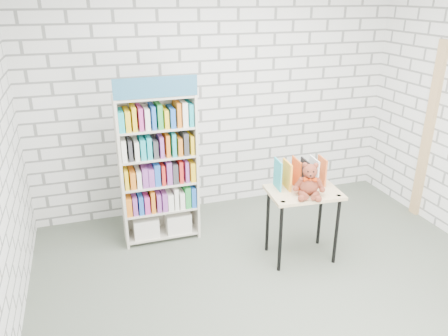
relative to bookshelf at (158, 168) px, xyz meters
name	(u,v)px	position (x,y,z in m)	size (l,w,h in m)	color
ground	(284,294)	(0.88, -1.36, -0.83)	(4.50, 4.50, 0.00)	#50594B
room_shell	(297,103)	(0.88, -1.36, 0.95)	(4.52, 4.02, 2.81)	silver
bookshelf	(158,168)	(0.00, 0.00, 0.00)	(0.81, 0.32, 1.83)	beige
display_table	(303,200)	(1.29, -0.84, -0.19)	(0.73, 0.54, 0.75)	tan
table_books	(300,173)	(1.30, -0.72, 0.07)	(0.50, 0.25, 0.29)	#29A5B4
teddy_bear	(309,183)	(1.29, -0.94, 0.05)	(0.31, 0.30, 0.33)	brown
door_trim	(428,133)	(3.11, -0.41, 0.22)	(0.05, 0.12, 2.10)	tan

